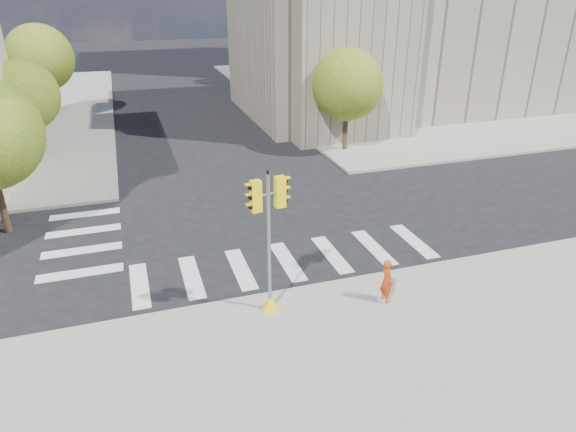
% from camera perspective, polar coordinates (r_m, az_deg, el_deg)
% --- Properties ---
extents(ground, '(160.00, 160.00, 0.00)m').
position_cam_1_polar(ground, '(21.11, -1.49, -2.46)').
color(ground, black).
rests_on(ground, ground).
extents(sidewalk_far_right, '(28.00, 40.00, 0.15)m').
position_cam_1_polar(sidewalk_far_right, '(51.65, 12.01, 13.53)').
color(sidewalk_far_right, gray).
rests_on(sidewalk_far_right, ground).
extents(civic_building, '(26.00, 16.00, 19.39)m').
position_cam_1_polar(civic_building, '(42.67, 12.15, 21.03)').
color(civic_building, gray).
rests_on(civic_building, ground).
extents(tree_lw_mid, '(4.00, 4.00, 5.77)m').
position_cam_1_polar(tree_lw_mid, '(32.97, -27.40, 11.77)').
color(tree_lw_mid, '#382616').
rests_on(tree_lw_mid, ground).
extents(tree_lw_far, '(4.80, 4.80, 6.95)m').
position_cam_1_polar(tree_lw_far, '(42.65, -25.89, 15.51)').
color(tree_lw_far, '#382616').
rests_on(tree_lw_far, ground).
extents(tree_re_near, '(4.20, 4.20, 6.16)m').
position_cam_1_polar(tree_re_near, '(31.30, 6.62, 14.28)').
color(tree_re_near, '#382616').
rests_on(tree_re_near, ground).
extents(tree_re_mid, '(4.60, 4.60, 6.66)m').
position_cam_1_polar(tree_re_mid, '(42.34, -0.29, 17.55)').
color(tree_re_mid, '#382616').
rests_on(tree_re_mid, ground).
extents(tree_re_far, '(4.00, 4.00, 5.88)m').
position_cam_1_polar(tree_re_far, '(53.88, -4.39, 18.50)').
color(tree_re_far, '#382616').
rests_on(tree_re_far, ground).
extents(lamp_near, '(0.35, 0.18, 8.11)m').
position_cam_1_polar(lamp_near, '(35.03, 4.67, 16.34)').
color(lamp_near, black).
rests_on(lamp_near, sidewalk_far_right).
extents(lamp_far, '(0.35, 0.18, 8.11)m').
position_cam_1_polar(lamp_far, '(48.16, -1.99, 18.68)').
color(lamp_far, black).
rests_on(lamp_far, sidewalk_far_right).
extents(traffic_signal, '(1.08, 0.56, 4.65)m').
position_cam_1_polar(traffic_signal, '(15.51, -2.10, -4.28)').
color(traffic_signal, yellow).
rests_on(traffic_signal, sidewalk_near).
extents(photographer, '(0.39, 0.57, 1.50)m').
position_cam_1_polar(photographer, '(16.83, 10.91, -7.07)').
color(photographer, '#BF4212').
rests_on(photographer, sidewalk_near).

